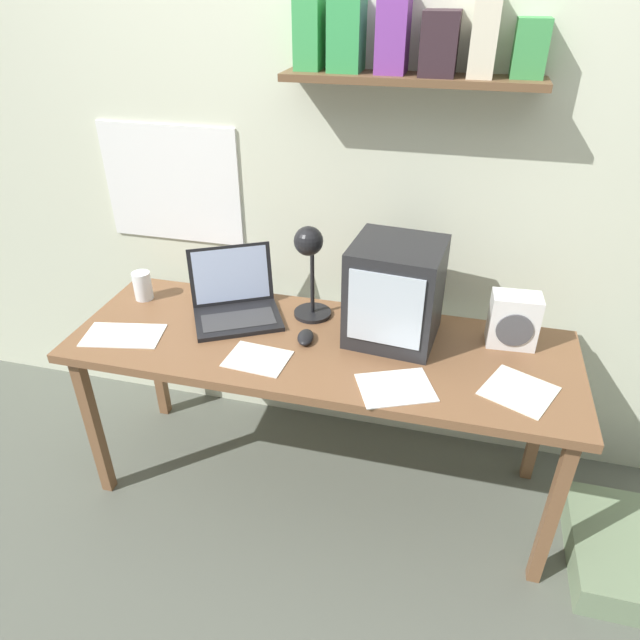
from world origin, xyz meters
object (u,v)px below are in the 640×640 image
object	(u,v)px
desk_lamp	(310,258)
space_heater	(513,320)
laptop	(235,300)
juice_glass	(143,287)
loose_paper_near_laptop	(396,388)
printed_handout	(258,359)
loose_paper_near_monitor	(519,391)
computer_mouse	(306,337)
open_notebook	(123,335)
crt_monitor	(395,292)
corner_desk	(320,356)

from	to	relation	value
desk_lamp	space_heater	xyz separation A→B (m)	(0.76, 0.03, -0.17)
laptop	juice_glass	size ratio (longest dim) A/B	3.60
juice_glass	loose_paper_near_laptop	distance (m)	1.17
juice_glass	printed_handout	distance (m)	0.69
loose_paper_near_monitor	computer_mouse	bearing A→B (deg)	171.06
printed_handout	open_notebook	bearing A→B (deg)	177.88
crt_monitor	juice_glass	size ratio (longest dim) A/B	3.13
juice_glass	loose_paper_near_monitor	distance (m)	1.54
corner_desk	printed_handout	bearing A→B (deg)	-140.39
open_notebook	computer_mouse	bearing A→B (deg)	11.61
desk_lamp	corner_desk	bearing A→B (deg)	-65.64
computer_mouse	open_notebook	distance (m)	0.70
loose_paper_near_laptop	laptop	bearing A→B (deg)	154.90
space_heater	loose_paper_near_laptop	world-z (taller)	space_heater
juice_glass	space_heater	bearing A→B (deg)	0.88
open_notebook	desk_lamp	bearing A→B (deg)	22.96
corner_desk	space_heater	xyz separation A→B (m)	(0.68, 0.17, 0.16)
printed_handout	loose_paper_near_laptop	size ratio (longest dim) A/B	0.78
juice_glass	corner_desk	bearing A→B (deg)	-10.35
juice_glass	loose_paper_near_laptop	size ratio (longest dim) A/B	0.41
computer_mouse	loose_paper_near_laptop	world-z (taller)	computer_mouse
computer_mouse	loose_paper_near_monitor	bearing A→B (deg)	-8.94
juice_glass	laptop	bearing A→B (deg)	-3.09
space_heater	printed_handout	world-z (taller)	space_heater
loose_paper_near_monitor	space_heater	bearing A→B (deg)	94.87
space_heater	loose_paper_near_monitor	world-z (taller)	space_heater
laptop	open_notebook	xyz separation A→B (m)	(-0.36, -0.26, -0.06)
juice_glass	loose_paper_near_monitor	world-z (taller)	juice_glass
desk_lamp	loose_paper_near_laptop	xyz separation A→B (m)	(0.39, -0.34, -0.27)
juice_glass	desk_lamp	bearing A→B (deg)	-0.33
desk_lamp	loose_paper_near_monitor	world-z (taller)	desk_lamp
desk_lamp	juice_glass	bearing A→B (deg)	175.91
crt_monitor	juice_glass	world-z (taller)	crt_monitor
laptop	printed_handout	size ratio (longest dim) A/B	1.88
corner_desk	computer_mouse	bearing A→B (deg)	177.29
crt_monitor	desk_lamp	xyz separation A→B (m)	(-0.33, 0.03, 0.08)
corner_desk	laptop	distance (m)	0.42
loose_paper_near_laptop	corner_desk	bearing A→B (deg)	147.17
space_heater	loose_paper_near_laptop	distance (m)	0.53
corner_desk	open_notebook	bearing A→B (deg)	-169.45
computer_mouse	printed_handout	xyz separation A→B (m)	(-0.13, -0.16, -0.01)
loose_paper_near_monitor	loose_paper_near_laptop	distance (m)	0.41
computer_mouse	printed_handout	size ratio (longest dim) A/B	0.49
desk_lamp	open_notebook	distance (m)	0.77
crt_monitor	laptop	distance (m)	0.65
crt_monitor	loose_paper_near_monitor	bearing A→B (deg)	-21.48
laptop	loose_paper_near_monitor	world-z (taller)	laptop
crt_monitor	open_notebook	world-z (taller)	crt_monitor
open_notebook	space_heater	bearing A→B (deg)	12.20
open_notebook	crt_monitor	bearing A→B (deg)	14.29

